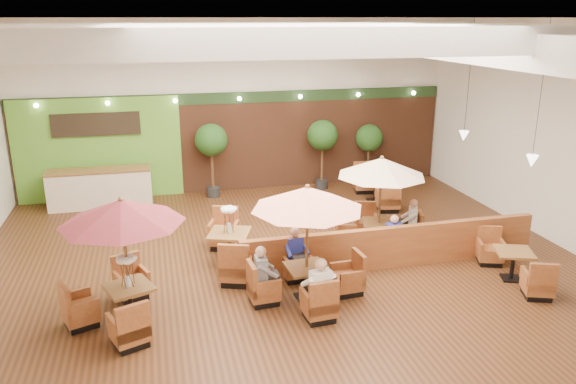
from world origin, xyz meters
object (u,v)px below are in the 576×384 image
object	(u,v)px
topiary_1	(322,138)
diner_0	(320,283)
table_1	(307,221)
diner_4	(411,217)
booth_divider	(393,247)
topiary_0	(211,143)
service_counter	(100,188)
diner_1	(296,248)
table_5	(375,190)
table_2	(381,185)
diner_2	(264,269)
table_0	(121,234)
diner_3	(393,232)
table_3	(230,244)
table_4	(512,266)
topiary_2	(369,140)

from	to	relation	value
topiary_1	diner_0	distance (m)	8.65
table_1	diner_4	bearing A→B (deg)	28.62
booth_divider	topiary_0	xyz separation A→B (m)	(-3.38, 6.34, 1.27)
service_counter	diner_1	xyz separation A→B (m)	(4.47, -6.22, 0.15)
table_5	diner_0	world-z (taller)	diner_0
topiary_1	service_counter	bearing A→B (deg)	-178.38
table_2	diner_1	xyz separation A→B (m)	(-2.45, -1.23, -0.89)
diner_1	diner_2	bearing A→B (deg)	35.89
table_0	diner_1	xyz separation A→B (m)	(3.52, 0.94, -1.03)
table_0	table_1	bearing A→B (deg)	-20.58
table_1	diner_3	bearing A→B (deg)	23.22
table_3	diner_4	world-z (taller)	table_3
table_1	table_5	xyz separation A→B (m)	(3.81, 5.62, -1.30)
table_2	table_5	bearing A→B (deg)	85.83
table_4	topiary_0	world-z (taller)	topiary_0
table_3	diner_2	distance (m)	2.07
table_5	diner_0	bearing A→B (deg)	-109.84
table_3	table_4	size ratio (longest dim) A/B	1.18
diner_0	diner_3	xyz separation A→B (m)	(2.45, 2.15, -0.04)
table_1	table_4	world-z (taller)	table_1
table_0	diner_0	distance (m)	3.76
table_3	table_5	size ratio (longest dim) A/B	1.06
table_0	table_3	size ratio (longest dim) A/B	0.90
table_3	diner_2	world-z (taller)	table_3
topiary_0	diner_2	bearing A→B (deg)	-88.69
topiary_1	diner_4	world-z (taller)	topiary_1
booth_divider	diner_2	distance (m)	3.37
table_1	service_counter	bearing A→B (deg)	118.10
booth_divider	table_3	world-z (taller)	table_3
table_0	diner_1	world-z (taller)	table_0
booth_divider	table_3	size ratio (longest dim) A/B	2.49
table_4	table_0	bearing A→B (deg)	-161.44
table_1	diner_0	world-z (taller)	table_1
service_counter	diner_4	size ratio (longest dim) A/B	4.05
table_3	diner_0	distance (m)	3.18
table_2	diner_0	xyz separation A→B (m)	(-2.45, -3.01, -0.86)
diner_3	table_3	bearing A→B (deg)	-177.38
table_0	diner_1	bearing A→B (deg)	-6.49
table_0	diner_1	distance (m)	3.79
topiary_0	topiary_1	bearing A→B (deg)	0.00
table_2	table_5	size ratio (longest dim) A/B	0.90
table_3	topiary_0	xyz separation A→B (m)	(0.22, 5.29, 1.26)
topiary_2	diner_0	bearing A→B (deg)	-117.28
table_2	topiary_0	size ratio (longest dim) A/B	1.02
topiary_0	diner_3	xyz separation A→B (m)	(3.50, -6.04, -1.03)
service_counter	table_0	world-z (taller)	table_0
table_5	diner_4	bearing A→B (deg)	-87.64
table_2	topiary_1	size ratio (longest dim) A/B	1.04
service_counter	table_5	xyz separation A→B (m)	(8.28, -1.49, -0.21)
table_2	topiary_0	distance (m)	6.26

